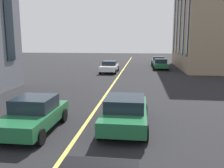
{
  "coord_description": "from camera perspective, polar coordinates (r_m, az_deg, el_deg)",
  "views": [
    {
      "loc": [
        3.5,
        -2.46,
        3.66
      ],
      "look_at": [
        16.04,
        -0.89,
        1.42
      ],
      "focal_mm": 38.6,
      "sensor_mm": 36.0,
      "label": 1
    }
  ],
  "objects": [
    {
      "name": "car_grey_parked_b",
      "position": [
        37.64,
        10.87,
        5.36
      ],
      "size": [
        4.4,
        1.95,
        1.37
      ],
      "color": "slate",
      "rests_on": "ground_plane"
    },
    {
      "name": "car_green_parked_a",
      "position": [
        10.48,
        -18.04,
        -6.85
      ],
      "size": [
        3.9,
        1.89,
        1.4
      ],
      "color": "#1E6038",
      "rests_on": "ground_plane"
    },
    {
      "name": "car_green_trailing",
      "position": [
        10.4,
        3.13,
        -6.48
      ],
      "size": [
        4.4,
        1.95,
        1.37
      ],
      "color": "#1E6038",
      "rests_on": "ground_plane"
    },
    {
      "name": "car_green_far",
      "position": [
        32.67,
        11.42,
        4.65
      ],
      "size": [
        3.9,
        1.89,
        1.4
      ],
      "color": "#1E6038",
      "rests_on": "ground_plane"
    },
    {
      "name": "lane_centre_line",
      "position": [
        17.08,
        -1.33,
        -2.31
      ],
      "size": [
        80.0,
        0.16,
        0.01
      ],
      "color": "#D8C64C",
      "rests_on": "ground_plane"
    },
    {
      "name": "car_white_mid",
      "position": [
        28.71,
        -0.59,
        4.14
      ],
      "size": [
        4.4,
        1.95,
        1.37
      ],
      "color": "silver",
      "rests_on": "ground_plane"
    }
  ]
}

